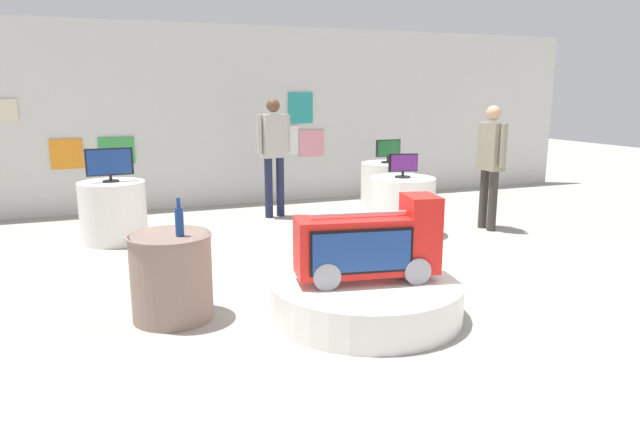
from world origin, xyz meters
TOP-DOWN VIEW (x-y plane):
  - ground_plane at (0.00, 0.00)m, footprint 30.00×30.00m
  - back_wall_display at (-0.01, 5.10)m, footprint 12.97×0.13m
  - main_display_pedestal at (-0.30, -0.38)m, footprint 1.64×1.64m
  - novelty_firetruck_tv at (-0.27, -0.39)m, footprint 1.24×0.59m
  - display_pedestal_left_rear at (-2.19, 3.11)m, footprint 0.82×0.82m
  - tv_on_left_rear at (-2.19, 3.10)m, footprint 0.57×0.20m
  - display_pedestal_center_rear at (1.42, 2.11)m, footprint 0.87×0.87m
  - tv_on_center_rear at (1.42, 2.10)m, footprint 0.38×0.20m
  - display_pedestal_right_rear at (2.00, 3.65)m, footprint 0.85×0.85m
  - tv_on_right_rear at (2.00, 3.64)m, footprint 0.42×0.22m
  - side_table_round at (-1.84, 0.16)m, footprint 0.70×0.70m
  - bottle_on_side_table at (-1.77, 0.06)m, footprint 0.07×0.07m
  - shopper_browsing_near_truck at (0.17, 3.82)m, footprint 0.55×0.27m
  - shopper_browsing_rear at (2.68, 1.95)m, footprint 0.20×0.56m

SIDE VIEW (x-z plane):
  - ground_plane at x=0.00m, z-range 0.00..0.00m
  - main_display_pedestal at x=-0.30m, z-range 0.00..0.32m
  - side_table_round at x=-1.84m, z-range 0.01..0.74m
  - display_pedestal_left_rear at x=-2.19m, z-range 0.00..0.77m
  - display_pedestal_center_rear at x=1.42m, z-range 0.00..0.77m
  - display_pedestal_right_rear at x=2.00m, z-range 0.00..0.77m
  - novelty_firetruck_tv at x=-0.27m, z-range 0.26..0.97m
  - bottle_on_side_table at x=-1.77m, z-range 0.70..1.02m
  - tv_on_center_rear at x=1.42m, z-range 0.78..1.09m
  - tv_on_right_rear at x=2.00m, z-range 0.78..1.15m
  - shopper_browsing_rear at x=2.68m, z-range 0.14..1.84m
  - tv_on_left_rear at x=-2.19m, z-range 0.79..1.21m
  - shopper_browsing_near_truck at x=0.17m, z-range 0.16..1.93m
  - back_wall_display at x=-0.01m, z-range 0.00..2.93m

